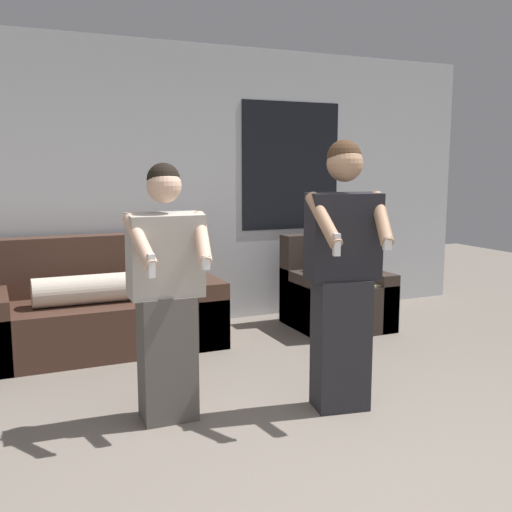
{
  "coord_description": "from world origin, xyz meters",
  "views": [
    {
      "loc": [
        -1.58,
        -2.28,
        1.55
      ],
      "look_at": [
        -0.1,
        1.02,
        1.01
      ],
      "focal_mm": 42.0,
      "sensor_mm": 36.0,
      "label": 1
    }
  ],
  "objects_px": {
    "armchair": "(335,295)",
    "person_left": "(166,295)",
    "person_right": "(343,276)",
    "couch": "(100,311)"
  },
  "relations": [
    {
      "from": "armchair",
      "to": "person_right",
      "type": "distance_m",
      "value": 2.08
    },
    {
      "from": "armchair",
      "to": "person_right",
      "type": "height_order",
      "value": "person_right"
    },
    {
      "from": "person_left",
      "to": "person_right",
      "type": "height_order",
      "value": "person_right"
    },
    {
      "from": "armchair",
      "to": "person_left",
      "type": "distance_m",
      "value": 2.58
    },
    {
      "from": "armchair",
      "to": "person_right",
      "type": "relative_size",
      "value": 0.52
    },
    {
      "from": "armchair",
      "to": "person_left",
      "type": "xyz_separation_m",
      "value": [
        -2.08,
        -1.45,
        0.47
      ]
    },
    {
      "from": "person_left",
      "to": "person_right",
      "type": "distance_m",
      "value": 1.1
    },
    {
      "from": "person_left",
      "to": "armchair",
      "type": "bearing_deg",
      "value": 34.86
    },
    {
      "from": "armchair",
      "to": "person_left",
      "type": "relative_size",
      "value": 0.56
    },
    {
      "from": "couch",
      "to": "person_right",
      "type": "distance_m",
      "value": 2.35
    }
  ]
}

